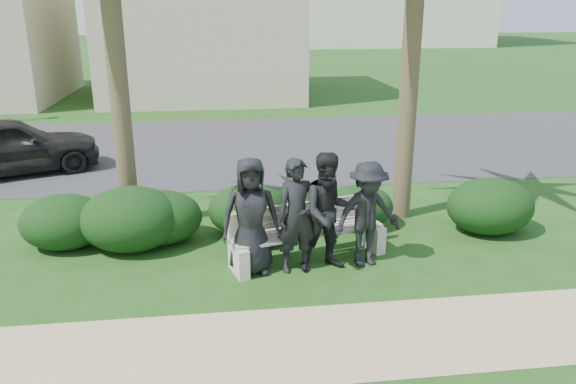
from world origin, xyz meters
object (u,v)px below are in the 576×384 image
at_px(man_a, 251,216).
at_px(man_b, 297,216).
at_px(car_a, 8,146).
at_px(park_bench, 309,236).
at_px(man_d, 367,214).
at_px(man_c, 329,212).

distance_m(man_a, man_b, 0.66).
relative_size(man_a, car_a, 0.44).
distance_m(park_bench, man_d, 0.96).
xyz_separation_m(man_a, car_a, (-5.15, 5.78, -0.19)).
bearing_deg(park_bench, man_c, -71.21).
bearing_deg(man_a, car_a, 127.62).
distance_m(man_b, car_a, 8.22).
height_order(man_b, man_d, man_b).
bearing_deg(man_d, car_a, 128.94).
bearing_deg(man_b, park_bench, 45.69).
xyz_separation_m(park_bench, man_a, (-0.89, -0.30, 0.48)).
bearing_deg(man_c, man_d, -0.56).
bearing_deg(man_c, park_bench, 116.94).
xyz_separation_m(park_bench, man_c, (0.24, -0.35, 0.50)).
bearing_deg(park_bench, man_d, -34.24).
bearing_deg(man_c, car_a, 129.90).
height_order(man_d, car_a, man_d).
distance_m(man_a, car_a, 7.74).
relative_size(park_bench, man_c, 1.44).
relative_size(park_bench, man_b, 1.50).
xyz_separation_m(park_bench, car_a, (-6.04, 5.48, 0.29)).
relative_size(man_d, car_a, 0.41).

